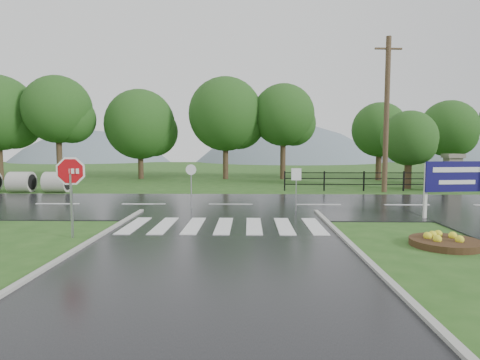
{
  "coord_description": "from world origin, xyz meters",
  "views": [
    {
      "loc": [
        0.82,
        -8.13,
        2.7
      ],
      "look_at": [
        0.51,
        6.0,
        1.5
      ],
      "focal_mm": 30.0,
      "sensor_mm": 36.0,
      "label": 1
    }
  ],
  "objects": [
    {
      "name": "pillar_west",
      "position": [
        13.0,
        16.0,
        1.18
      ],
      "size": [
        1.0,
        1.0,
        2.24
      ],
      "color": "gray",
      "rests_on": "ground"
    },
    {
      "name": "hills",
      "position": [
        3.49,
        65.0,
        -15.54
      ],
      "size": [
        102.0,
        48.0,
        48.0
      ],
      "color": "slate",
      "rests_on": "ground"
    },
    {
      "name": "stop_sign",
      "position": [
        -4.37,
        3.4,
        1.78
      ],
      "size": [
        1.12,
        0.21,
        2.54
      ],
      "color": "#939399",
      "rests_on": "ground"
    },
    {
      "name": "reg_sign_small",
      "position": [
        2.76,
        8.15,
        1.3
      ],
      "size": [
        0.4,
        0.05,
        1.8
      ],
      "color": "#939399",
      "rests_on": "ground"
    },
    {
      "name": "treeline",
      "position": [
        1.0,
        24.0,
        0.0
      ],
      "size": [
        83.2,
        5.2,
        10.0
      ],
      "color": "#1B4515",
      "rests_on": "ground"
    },
    {
      "name": "crosswalk",
      "position": [
        0.0,
        5.0,
        0.06
      ],
      "size": [
        6.5,
        2.8,
        0.02
      ],
      "color": "silver",
      "rests_on": "ground"
    },
    {
      "name": "utility_pole_east",
      "position": [
        8.81,
        15.5,
        4.55
      ],
      "size": [
        1.59,
        0.3,
        8.95
      ],
      "color": "#473523",
      "rests_on": "ground"
    },
    {
      "name": "flower_bed",
      "position": [
        6.13,
        2.62,
        0.14
      ],
      "size": [
        1.82,
        1.82,
        0.36
      ],
      "color": "#332111",
      "rests_on": "ground"
    },
    {
      "name": "entrance_tree_left",
      "position": [
        10.95,
        17.5,
        3.19
      ],
      "size": [
        3.46,
        3.46,
        4.94
      ],
      "color": "#3D2B1C",
      "rests_on": "ground"
    },
    {
      "name": "reg_sign_round",
      "position": [
        -1.63,
        8.79,
        1.25
      ],
      "size": [
        0.45,
        0.07,
        1.93
      ],
      "color": "#939399",
      "rests_on": "ground"
    },
    {
      "name": "fence_west",
      "position": [
        7.75,
        16.0,
        0.72
      ],
      "size": [
        9.58,
        0.08,
        1.2
      ],
      "color": "black",
      "rests_on": "ground"
    },
    {
      "name": "main_road",
      "position": [
        0.0,
        10.0,
        0.0
      ],
      "size": [
        90.0,
        8.0,
        0.04
      ],
      "primitive_type": "cube",
      "color": "black",
      "rests_on": "ground"
    },
    {
      "name": "estate_billboard",
      "position": [
        8.48,
        6.71,
        1.47
      ],
      "size": [
        2.44,
        0.39,
        2.14
      ],
      "color": "silver",
      "rests_on": "ground"
    },
    {
      "name": "ground",
      "position": [
        0.0,
        0.0,
        0.0
      ],
      "size": [
        120.0,
        120.0,
        0.0
      ],
      "primitive_type": "plane",
      "color": "#28521B",
      "rests_on": "ground"
    }
  ]
}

